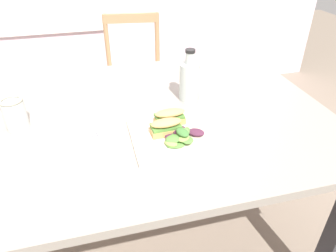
{
  "coord_description": "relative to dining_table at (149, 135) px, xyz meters",
  "views": [
    {
      "loc": [
        -0.07,
        -0.96,
        1.36
      ],
      "look_at": [
        0.16,
        -0.07,
        0.76
      ],
      "focal_mm": 33.28,
      "sensor_mm": 36.0,
      "label": 1
    }
  ],
  "objects": [
    {
      "name": "ground_plane",
      "position": [
        -0.11,
        -0.07,
        -0.64
      ],
      "size": [
        8.45,
        8.45,
        0.0
      ],
      "primitive_type": "plane",
      "color": "#7A6B5B"
    },
    {
      "name": "dining_table",
      "position": [
        0.0,
        0.0,
        0.0
      ],
      "size": [
        1.4,
        1.04,
        0.74
      ],
      "color": "gray",
      "rests_on": "ground"
    },
    {
      "name": "chair_wooden_far",
      "position": [
        0.08,
        0.92,
        -0.19
      ],
      "size": [
        0.45,
        0.45,
        0.87
      ],
      "color": "tan",
      "rests_on": "ground"
    },
    {
      "name": "plate_lunch",
      "position": [
        0.05,
        -0.18,
        0.11
      ],
      "size": [
        0.27,
        0.27,
        0.01
      ],
      "primitive_type": "cube",
      "color": "beige",
      "rests_on": "dining_table"
    },
    {
      "name": "sandwich_half_front",
      "position": [
        0.03,
        -0.17,
        0.14
      ],
      "size": [
        0.11,
        0.06,
        0.06
      ],
      "color": "tan",
      "rests_on": "plate_lunch"
    },
    {
      "name": "sandwich_half_back",
      "position": [
        0.06,
        -0.11,
        0.14
      ],
      "size": [
        0.11,
        0.06,
        0.06
      ],
      "color": "tan",
      "rests_on": "plate_lunch"
    },
    {
      "name": "salad_mixed_greens",
      "position": [
        0.07,
        -0.21,
        0.13
      ],
      "size": [
        0.16,
        0.12,
        0.04
      ],
      "color": "#518438",
      "rests_on": "plate_lunch"
    },
    {
      "name": "napkin_folded",
      "position": [
        -0.19,
        -0.19,
        0.11
      ],
      "size": [
        0.12,
        0.23,
        0.0
      ],
      "primitive_type": "cube",
      "rotation": [
        0.0,
        0.0,
        0.11
      ],
      "color": "white",
      "rests_on": "dining_table"
    },
    {
      "name": "fork_on_napkin",
      "position": [
        -0.2,
        -0.17,
        0.11
      ],
      "size": [
        0.05,
        0.19,
        0.0
      ],
      "color": "silver",
      "rests_on": "napkin_folded"
    },
    {
      "name": "bottle_cold_brew",
      "position": [
        0.19,
        0.07,
        0.18
      ],
      "size": [
        0.08,
        0.08,
        0.21
      ],
      "color": "black",
      "rests_on": "dining_table"
    },
    {
      "name": "mason_jar_iced_tea",
      "position": [
        -0.47,
        0.02,
        0.16
      ],
      "size": [
        0.08,
        0.08,
        0.12
      ],
      "color": "#995623",
      "rests_on": "dining_table"
    }
  ]
}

